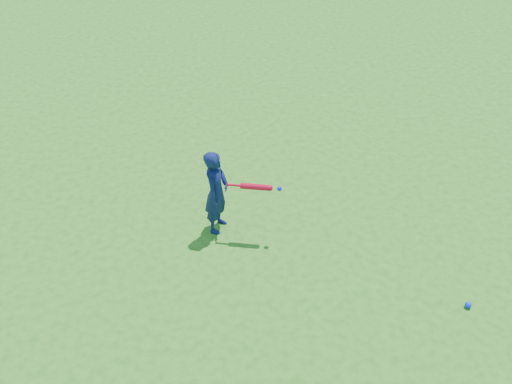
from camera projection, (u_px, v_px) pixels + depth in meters
ground at (204, 247)px, 7.19m from camera, size 80.00×80.00×0.00m
child at (216, 192)px, 7.13m from camera, size 0.41×0.50×1.17m
ground_ball_blue at (468, 305)px, 6.38m from camera, size 0.08×0.08×0.08m
bat_swing at (258, 187)px, 6.94m from camera, size 0.67×0.17×0.08m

